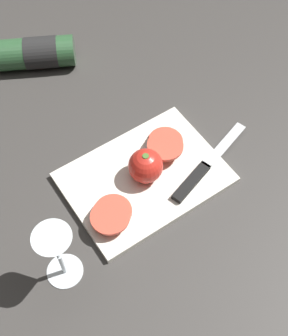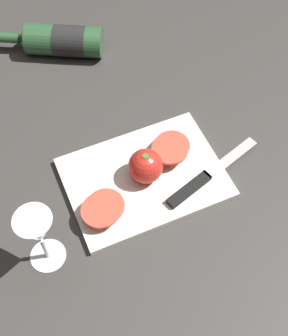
# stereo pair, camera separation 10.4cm
# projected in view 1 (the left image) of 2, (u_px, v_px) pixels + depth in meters

# --- Properties ---
(ground_plane) EXTENTS (3.00, 3.00, 0.00)m
(ground_plane) POSITION_uv_depth(u_px,v_px,m) (168.00, 166.00, 1.10)
(ground_plane) COLOR #383533
(cutting_board) EXTENTS (0.35, 0.26, 0.02)m
(cutting_board) POSITION_uv_depth(u_px,v_px,m) (144.00, 177.00, 1.07)
(cutting_board) COLOR silver
(cutting_board) RESTS_ON ground_plane
(wine_bottle) EXTENTS (0.32, 0.21, 0.08)m
(wine_bottle) POSITION_uv_depth(u_px,v_px,m) (32.00, 53.00, 1.24)
(wine_bottle) COLOR #2D5633
(wine_bottle) RESTS_ON ground_plane
(wine_glass) EXTENTS (0.08, 0.08, 0.17)m
(wine_glass) POSITION_uv_depth(u_px,v_px,m) (56.00, 249.00, 0.86)
(wine_glass) COLOR silver
(wine_glass) RESTS_ON ground_plane
(whole_tomato) EXTENTS (0.08, 0.08, 0.08)m
(whole_tomato) POSITION_uv_depth(u_px,v_px,m) (145.00, 165.00, 1.04)
(whole_tomato) COLOR red
(whole_tomato) RESTS_ON cutting_board
(knife) EXTENTS (0.27, 0.10, 0.01)m
(knife) POSITION_uv_depth(u_px,v_px,m) (198.00, 175.00, 1.06)
(knife) COLOR silver
(knife) RESTS_ON cutting_board
(tomato_slice_stack_near) EXTENTS (0.10, 0.10, 0.03)m
(tomato_slice_stack_near) POSITION_uv_depth(u_px,v_px,m) (111.00, 214.00, 1.00)
(tomato_slice_stack_near) COLOR #DB4C38
(tomato_slice_stack_near) RESTS_ON cutting_board
(tomato_slice_stack_far) EXTENTS (0.10, 0.11, 0.04)m
(tomato_slice_stack_far) POSITION_uv_depth(u_px,v_px,m) (165.00, 144.00, 1.09)
(tomato_slice_stack_far) COLOR #DB4C38
(tomato_slice_stack_far) RESTS_ON cutting_board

